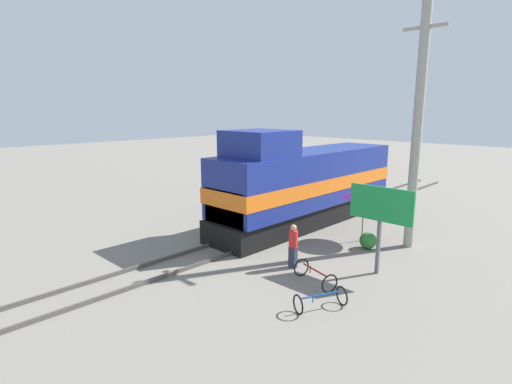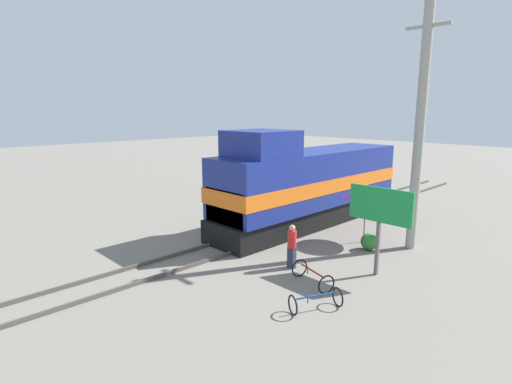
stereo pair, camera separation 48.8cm
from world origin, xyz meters
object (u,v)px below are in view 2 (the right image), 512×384
utility_pole (420,126)px  billboard_sign (380,210)px  person_bystander (292,245)px  bicycle_spare (316,301)px  locomotive (307,185)px  bicycle (312,276)px  vendor_umbrella (366,193)px

utility_pole → billboard_sign: size_ratio=3.20×
person_bystander → bicycle_spare: (2.67, -1.99, -0.60)m
billboard_sign → locomotive: bearing=150.8°
billboard_sign → bicycle: (-1.08, -2.37, -2.10)m
locomotive → person_bystander: (3.40, -5.06, -1.17)m
utility_pole → bicycle: bearing=-96.0°
vendor_umbrella → person_bystander: vendor_umbrella is taller
locomotive → vendor_umbrella: size_ratio=4.92×
utility_pole → billboard_sign: utility_pole is taller
locomotive → bicycle_spare: locomotive is taller
vendor_umbrella → billboard_sign: (2.26, -2.92, 0.17)m
utility_pole → person_bystander: bearing=-111.4°
person_bystander → bicycle_spare: bearing=-36.8°
locomotive → bicycle_spare: (6.06, -7.05, -1.78)m
utility_pole → billboard_sign: 4.66m
vendor_umbrella → billboard_sign: size_ratio=0.78×
vendor_umbrella → person_bystander: (-0.30, -4.65, -1.35)m
locomotive → billboard_sign: size_ratio=3.83×
bicycle → person_bystander: bearing=-96.6°
utility_pole → bicycle: size_ratio=5.93×
person_bystander → bicycle: (1.48, -0.64, -0.58)m
billboard_sign → bicycle: billboard_sign is taller
billboard_sign → person_bystander: 3.45m
locomotive → billboard_sign: (5.96, -3.33, 0.35)m
locomotive → bicycle_spare: 9.47m
utility_pole → person_bystander: size_ratio=6.11×
vendor_umbrella → billboard_sign: bearing=-52.2°
bicycle_spare → locomotive: bearing=154.8°
vendor_umbrella → person_bystander: bearing=-93.7°
utility_pole → vendor_umbrella: size_ratio=4.11×
utility_pole → person_bystander: utility_pole is taller
vendor_umbrella → person_bystander: 4.85m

